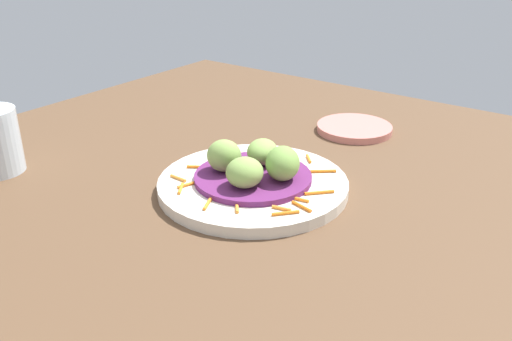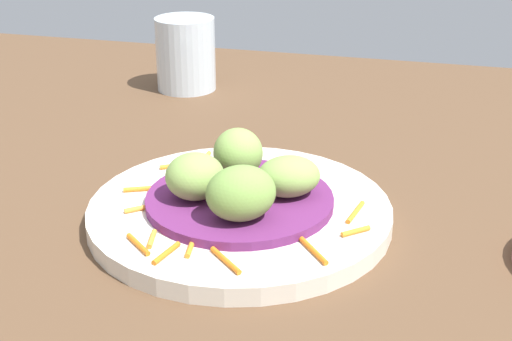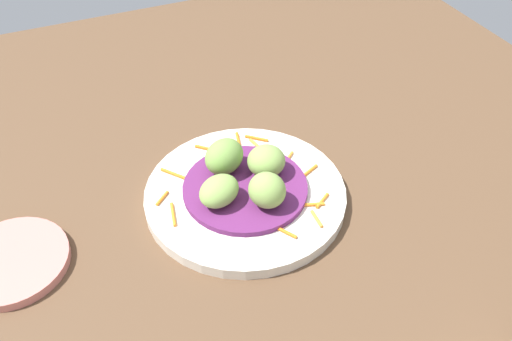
% 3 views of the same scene
% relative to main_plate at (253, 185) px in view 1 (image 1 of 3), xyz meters
% --- Properties ---
extents(table_surface, '(1.10, 1.10, 0.02)m').
position_rel_main_plate_xyz_m(table_surface, '(-0.03, -0.02, -0.02)').
color(table_surface, brown).
rests_on(table_surface, ground).
extents(main_plate, '(0.25, 0.25, 0.02)m').
position_rel_main_plate_xyz_m(main_plate, '(0.00, 0.00, 0.00)').
color(main_plate, silver).
rests_on(main_plate, table_surface).
extents(cabbage_bed, '(0.15, 0.15, 0.01)m').
position_rel_main_plate_xyz_m(cabbage_bed, '(-0.00, 0.00, 0.01)').
color(cabbage_bed, '#60235B').
rests_on(cabbage_bed, main_plate).
extents(carrot_garnish, '(0.21, 0.20, 0.00)m').
position_rel_main_plate_xyz_m(carrot_garnish, '(-0.01, -0.02, 0.01)').
color(carrot_garnish, orange).
rests_on(carrot_garnish, main_plate).
extents(guac_scoop_left, '(0.06, 0.06, 0.04)m').
position_rel_main_plate_xyz_m(guac_scoop_left, '(-0.01, 0.04, 0.04)').
color(guac_scoop_left, '#84A851').
rests_on(guac_scoop_left, cabbage_bed).
extents(guac_scoop_center, '(0.06, 0.06, 0.04)m').
position_rel_main_plate_xyz_m(guac_scoop_center, '(-0.04, -0.01, 0.03)').
color(guac_scoop_center, '#84A851').
rests_on(guac_scoop_center, cabbage_bed).
extents(guac_scoop_right, '(0.07, 0.06, 0.04)m').
position_rel_main_plate_xyz_m(guac_scoop_right, '(0.01, -0.04, 0.04)').
color(guac_scoop_right, '#759E47').
rests_on(guac_scoop_right, cabbage_bed).
extents(guac_scoop_back, '(0.07, 0.06, 0.03)m').
position_rel_main_plate_xyz_m(guac_scoop_back, '(0.04, 0.01, 0.03)').
color(guac_scoop_back, '#84A851').
rests_on(guac_scoop_back, cabbage_bed).
extents(side_plate_small, '(0.12, 0.12, 0.01)m').
position_rel_main_plate_xyz_m(side_plate_small, '(0.28, -0.01, -0.00)').
color(side_plate_small, tan).
rests_on(side_plate_small, table_surface).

